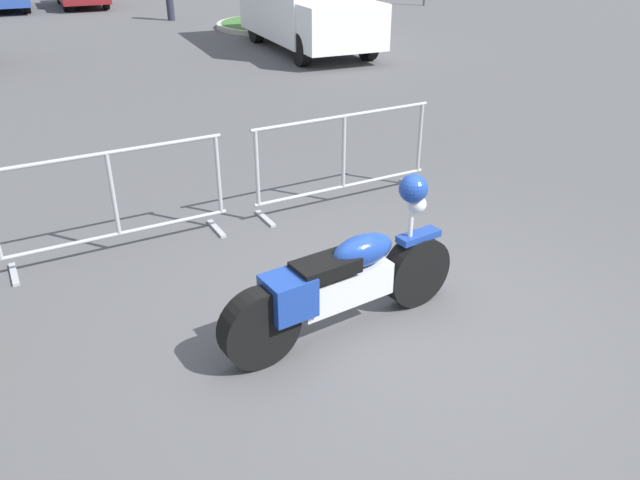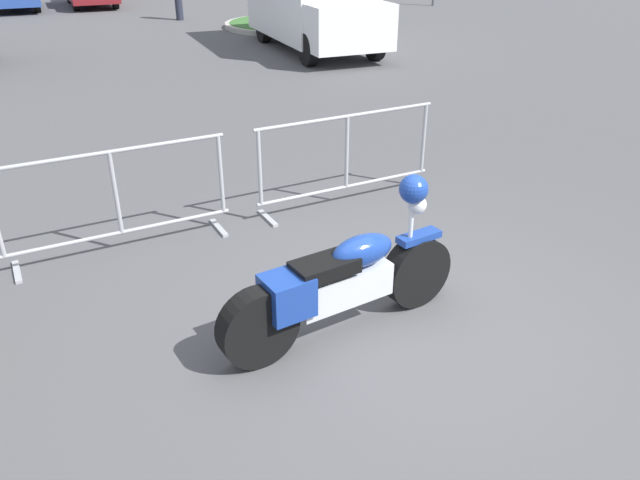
# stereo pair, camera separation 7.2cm
# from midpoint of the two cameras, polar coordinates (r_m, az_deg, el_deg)

# --- Properties ---
(ground_plane) EXTENTS (120.00, 120.00, 0.00)m
(ground_plane) POSITION_cam_midpoint_polar(r_m,az_deg,el_deg) (5.23, 7.62, -8.18)
(ground_plane) COLOR #4C4C4F
(motorcycle) EXTENTS (2.17, 0.41, 1.22)m
(motorcycle) POSITION_cam_midpoint_polar(r_m,az_deg,el_deg) (4.94, 1.78, -3.78)
(motorcycle) COLOR black
(motorcycle) RESTS_ON ground
(crowd_barrier_near) EXTENTS (2.27, 0.46, 1.07)m
(crowd_barrier_near) POSITION_cam_midpoint_polar(r_m,az_deg,el_deg) (6.44, -18.62, 3.37)
(crowd_barrier_near) COLOR #9EA0A5
(crowd_barrier_near) RESTS_ON ground
(crowd_barrier_far) EXTENTS (2.27, 0.46, 1.07)m
(crowd_barrier_far) POSITION_cam_midpoint_polar(r_m,az_deg,el_deg) (7.25, 1.88, 7.49)
(crowd_barrier_far) COLOR #9EA0A5
(crowd_barrier_far) RESTS_ON ground
(planter_island) EXTENTS (3.81, 3.81, 0.87)m
(planter_island) POSITION_cam_midpoint_polar(r_m,az_deg,el_deg) (20.57, -4.03, 19.44)
(planter_island) COLOR #ADA89E
(planter_island) RESTS_ON ground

